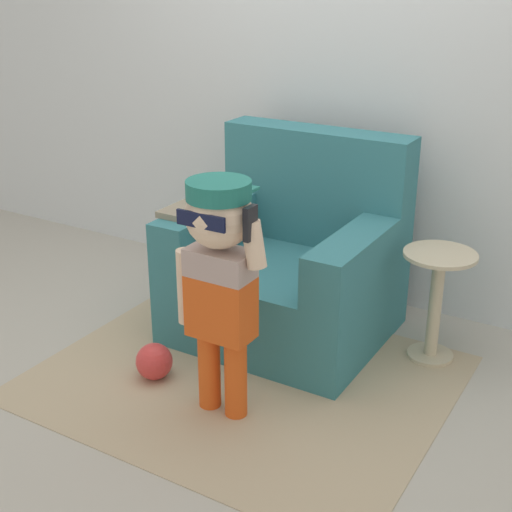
{
  "coord_description": "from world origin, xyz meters",
  "views": [
    {
      "loc": [
        1.58,
        -2.83,
        1.75
      ],
      "look_at": [
        0.09,
        -0.34,
        0.56
      ],
      "focal_mm": 50.0,
      "sensor_mm": 36.0,
      "label": 1
    }
  ],
  "objects_px": {
    "side_table": "(436,296)",
    "toy_ball": "(154,361)",
    "armchair": "(290,265)",
    "person_child": "(220,264)"
  },
  "relations": [
    {
      "from": "side_table",
      "to": "toy_ball",
      "type": "xyz_separation_m",
      "value": [
        -1.02,
        -0.83,
        -0.24
      ]
    },
    {
      "from": "person_child",
      "to": "side_table",
      "type": "distance_m",
      "value": 1.13
    },
    {
      "from": "side_table",
      "to": "person_child",
      "type": "bearing_deg",
      "value": -125.01
    },
    {
      "from": "person_child",
      "to": "toy_ball",
      "type": "xyz_separation_m",
      "value": [
        -0.4,
        0.05,
        -0.59
      ]
    },
    {
      "from": "armchair",
      "to": "person_child",
      "type": "xyz_separation_m",
      "value": [
        0.12,
        -0.8,
        0.32
      ]
    },
    {
      "from": "armchair",
      "to": "toy_ball",
      "type": "relative_size",
      "value": 6.03
    },
    {
      "from": "armchair",
      "to": "toy_ball",
      "type": "distance_m",
      "value": 0.84
    },
    {
      "from": "armchair",
      "to": "side_table",
      "type": "height_order",
      "value": "armchair"
    },
    {
      "from": "side_table",
      "to": "toy_ball",
      "type": "distance_m",
      "value": 1.33
    },
    {
      "from": "person_child",
      "to": "side_table",
      "type": "bearing_deg",
      "value": 54.99
    }
  ]
}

